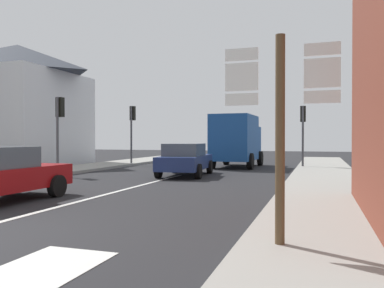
# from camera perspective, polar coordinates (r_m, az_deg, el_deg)

# --- Properties ---
(ground_plane) EXTENTS (80.00, 80.00, 0.00)m
(ground_plane) POSITION_cam_1_polar(r_m,az_deg,el_deg) (16.29, -4.18, -5.18)
(ground_plane) COLOR #232326
(sidewalk_right) EXTENTS (2.84, 44.00, 0.14)m
(sidewalk_right) POSITION_cam_1_polar(r_m,az_deg,el_deg) (13.12, 19.05, -6.35)
(sidewalk_right) COLOR gray
(sidewalk_right) RESTS_ON ground
(sidewalk_left) EXTENTS (2.84, 44.00, 0.14)m
(sidewalk_left) POSITION_cam_1_polar(r_m,az_deg,el_deg) (18.09, -25.80, -4.44)
(sidewalk_left) COLOR gray
(sidewalk_left) RESTS_ON ground
(lane_centre_stripe) EXTENTS (0.16, 12.00, 0.01)m
(lane_centre_stripe) POSITION_cam_1_polar(r_m,az_deg,el_deg) (12.70, -11.03, -6.84)
(lane_centre_stripe) COLOR silver
(lane_centre_stripe) RESTS_ON ground
(lane_turn_arrow) EXTENTS (1.20, 2.20, 0.01)m
(lane_turn_arrow) POSITION_cam_1_polar(r_m,az_deg,el_deg) (5.51, -22.08, -16.99)
(lane_turn_arrow) COLOR silver
(lane_turn_arrow) RESTS_ON ground
(clapboard_house_left) EXTENTS (7.38, 8.44, 7.77)m
(clapboard_house_left) POSITION_cam_1_polar(r_m,az_deg,el_deg) (27.91, -23.90, 5.29)
(clapboard_house_left) COLOR silver
(clapboard_house_left) RESTS_ON ground
(sedan_far) EXTENTS (2.26, 4.34, 1.47)m
(sedan_far) POSITION_cam_1_polar(r_m,az_deg,el_deg) (17.87, -0.98, -2.21)
(sedan_far) COLOR navy
(sedan_far) RESTS_ON ground
(delivery_truck) EXTENTS (2.55, 5.03, 3.05)m
(delivery_truck) POSITION_cam_1_polar(r_m,az_deg,el_deg) (23.48, 6.49, 0.66)
(delivery_truck) COLOR #19478C
(delivery_truck) RESTS_ON ground
(route_sign_post) EXTENTS (1.66, 0.14, 3.20)m
(route_sign_post) POSITION_cam_1_polar(r_m,az_deg,el_deg) (5.90, 12.68, 2.97)
(route_sign_post) COLOR brown
(route_sign_post) RESTS_ON ground
(traffic_light_near_left) EXTENTS (0.30, 0.49, 3.59)m
(traffic_light_near_left) POSITION_cam_1_polar(r_m,az_deg,el_deg) (19.04, -18.70, 3.65)
(traffic_light_near_left) COLOR #47474C
(traffic_light_near_left) RESTS_ON ground
(traffic_light_far_left) EXTENTS (0.30, 0.49, 3.77)m
(traffic_light_far_left) POSITION_cam_1_polar(r_m,az_deg,el_deg) (25.37, -8.66, 3.24)
(traffic_light_far_left) COLOR #47474C
(traffic_light_far_left) RESTS_ON ground
(traffic_light_far_right) EXTENTS (0.30, 0.49, 3.56)m
(traffic_light_far_right) POSITION_cam_1_polar(r_m,az_deg,el_deg) (23.23, 15.81, 3.07)
(traffic_light_far_right) COLOR #47474C
(traffic_light_far_right) RESTS_ON ground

